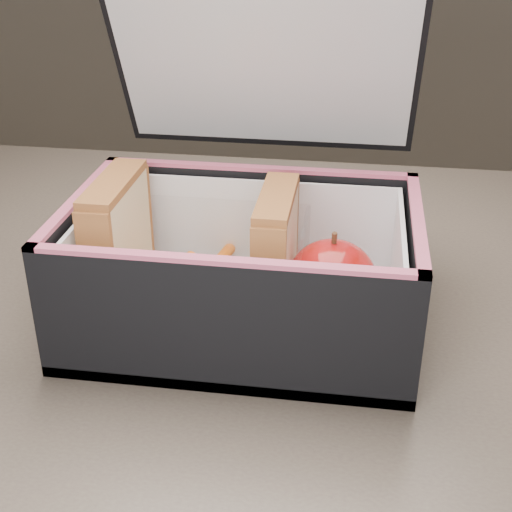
# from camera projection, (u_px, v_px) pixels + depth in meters

# --- Properties ---
(kitchen_table) EXTENTS (1.20, 0.80, 0.75)m
(kitchen_table) POSITION_uv_depth(u_px,v_px,m) (323.00, 392.00, 0.69)
(kitchen_table) COLOR brown
(kitchen_table) RESTS_ON ground
(lunch_bag) EXTENTS (0.29, 0.28, 0.28)m
(lunch_bag) POSITION_uv_depth(u_px,v_px,m) (243.00, 259.00, 0.61)
(lunch_bag) COLOR black
(lunch_bag) RESTS_ON kitchen_table
(plastic_tub) EXTENTS (0.19, 0.13, 0.08)m
(plastic_tub) POSITION_uv_depth(u_px,v_px,m) (197.00, 268.00, 0.62)
(plastic_tub) COLOR white
(plastic_tub) RESTS_ON lunch_bag
(sandwich_left) EXTENTS (0.03, 0.10, 0.11)m
(sandwich_left) POSITION_uv_depth(u_px,v_px,m) (118.00, 241.00, 0.62)
(sandwich_left) COLOR beige
(sandwich_left) RESTS_ON plastic_tub
(sandwich_right) EXTENTS (0.03, 0.10, 0.11)m
(sandwich_right) POSITION_uv_depth(u_px,v_px,m) (276.00, 254.00, 0.60)
(sandwich_right) COLOR beige
(sandwich_right) RESTS_ON plastic_tub
(carrot_sticks) EXTENTS (0.05, 0.16, 0.03)m
(carrot_sticks) POSITION_uv_depth(u_px,v_px,m) (201.00, 292.00, 0.62)
(carrot_sticks) COLOR orange
(carrot_sticks) RESTS_ON plastic_tub
(paper_napkin) EXTENTS (0.09, 0.09, 0.01)m
(paper_napkin) POSITION_uv_depth(u_px,v_px,m) (332.00, 317.00, 0.61)
(paper_napkin) COLOR white
(paper_napkin) RESTS_ON lunch_bag
(red_apple) EXTENTS (0.08, 0.08, 0.08)m
(red_apple) POSITION_uv_depth(u_px,v_px,m) (332.00, 280.00, 0.59)
(red_apple) COLOR #8B0C00
(red_apple) RESTS_ON paper_napkin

